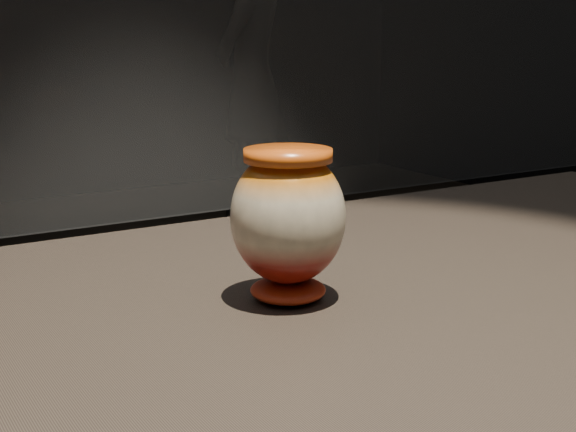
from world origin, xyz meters
name	(u,v)px	position (x,y,z in m)	size (l,w,h in m)	color
main_vase	(288,219)	(0.08, 0.01, 0.99)	(0.14, 0.14, 0.17)	maroon
visitor	(252,78)	(2.09, 3.82, 0.88)	(0.64, 0.42, 1.75)	black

